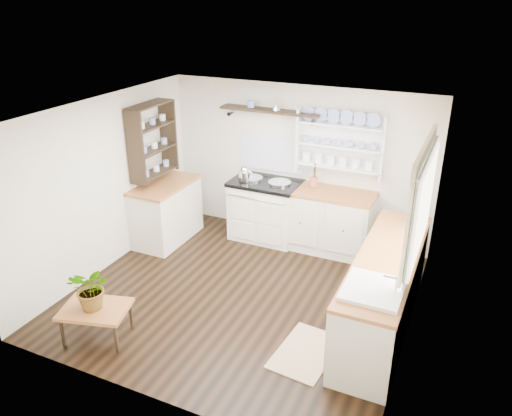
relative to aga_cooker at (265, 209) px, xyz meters
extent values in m
cube|color=black|center=(0.37, -1.57, -0.47)|extent=(4.00, 3.80, 0.01)
cube|color=beige|center=(0.37, 0.33, 0.68)|extent=(4.00, 0.02, 2.30)
cube|color=beige|center=(2.37, -1.57, 0.68)|extent=(0.02, 3.80, 2.30)
cube|color=beige|center=(-1.63, -1.57, 0.68)|extent=(0.02, 3.80, 2.30)
cube|color=white|center=(0.37, -1.57, 1.83)|extent=(4.00, 3.80, 0.01)
cube|color=white|center=(2.33, -1.42, 1.03)|extent=(0.04, 1.40, 1.00)
cube|color=white|center=(2.31, -1.42, 1.03)|extent=(0.02, 1.50, 1.10)
cube|color=#F7ECC5|center=(2.29, -1.42, 1.61)|extent=(0.04, 1.55, 0.18)
cube|color=white|center=(0.00, 0.00, -0.03)|extent=(0.98, 0.64, 0.86)
cube|color=black|center=(0.00, 0.00, 0.42)|extent=(1.02, 0.68, 0.05)
cylinder|color=silver|center=(-0.23, 0.00, 0.46)|extent=(0.33, 0.33, 0.03)
cylinder|color=silver|center=(0.23, 0.00, 0.46)|extent=(0.33, 0.33, 0.03)
cylinder|color=silver|center=(0.00, -0.36, 0.30)|extent=(0.88, 0.02, 0.02)
cube|color=beige|center=(0.97, 0.03, -0.03)|extent=(1.25, 0.60, 0.88)
cube|color=brown|center=(0.97, 0.03, 0.41)|extent=(1.27, 0.63, 0.04)
cube|color=beige|center=(2.07, -1.47, -0.03)|extent=(0.60, 2.40, 0.88)
cube|color=brown|center=(2.07, -1.47, 0.41)|extent=(0.62, 2.43, 0.04)
cube|color=white|center=(2.07, -2.22, 0.33)|extent=(0.55, 0.60, 0.28)
cylinder|color=silver|center=(2.27, -2.22, 0.53)|extent=(0.02, 0.02, 0.22)
cube|color=beige|center=(-1.33, -0.67, -0.03)|extent=(0.60, 1.10, 0.88)
cube|color=brown|center=(-1.33, -0.67, 0.41)|extent=(0.62, 1.13, 0.04)
cube|color=white|center=(1.02, 0.31, 1.08)|extent=(1.20, 0.03, 0.90)
cube|color=white|center=(1.02, 0.22, 1.08)|extent=(1.20, 0.22, 0.02)
cylinder|color=navy|center=(1.02, 0.23, 1.35)|extent=(0.20, 0.02, 0.20)
cube|color=black|center=(-0.03, 0.20, 1.45)|extent=(1.50, 0.24, 0.04)
cone|color=black|center=(-0.68, 0.27, 1.34)|extent=(0.06, 0.20, 0.06)
cone|color=black|center=(0.62, 0.27, 1.34)|extent=(0.06, 0.20, 0.06)
cube|color=black|center=(-1.47, -0.67, 1.08)|extent=(0.28, 0.80, 1.05)
cylinder|color=#A65E3D|center=(0.70, 0.11, 0.51)|extent=(0.12, 0.12, 0.14)
cube|color=brown|center=(-0.70, -2.97, -0.10)|extent=(0.81, 0.67, 0.04)
cylinder|color=black|center=(-0.94, -3.24, -0.29)|extent=(0.04, 0.04, 0.34)
cylinder|color=black|center=(-1.05, -2.86, -0.29)|extent=(0.04, 0.04, 0.34)
cylinder|color=black|center=(-0.36, -3.08, -0.29)|extent=(0.04, 0.04, 0.34)
cylinder|color=black|center=(-0.46, -2.69, -0.29)|extent=(0.04, 0.04, 0.34)
imported|color=#3F7233|center=(-0.70, -2.97, 0.16)|extent=(0.44, 0.38, 0.49)
cube|color=#9E815C|center=(1.46, -2.28, -0.46)|extent=(0.63, 0.90, 0.02)
camera|label=1|loc=(2.72, -6.31, 3.06)|focal=35.00mm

